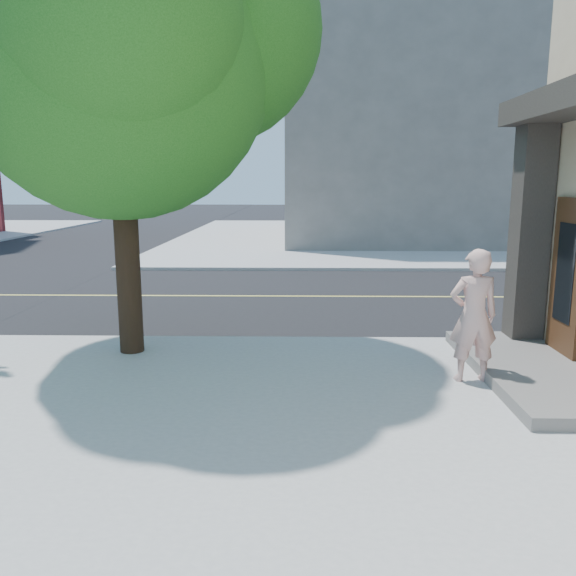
{
  "coord_description": "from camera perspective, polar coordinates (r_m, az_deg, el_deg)",
  "views": [
    {
      "loc": [
        5.63,
        -10.55,
        3.05
      ],
      "look_at": [
        5.44,
        -1.19,
        1.3
      ],
      "focal_mm": 35.23,
      "sensor_mm": 36.0,
      "label": 1
    }
  ],
  "objects": [
    {
      "name": "filler_ne",
      "position": [
        33.86,
        16.17,
        17.09
      ],
      "size": [
        18.0,
        16.0,
        14.0
      ],
      "primitive_type": "cube",
      "color": "slate",
      "rests_on": "sidewalk_ne"
    },
    {
      "name": "road_ew",
      "position": [
        16.35,
        -19.02,
        -0.73
      ],
      "size": [
        140.0,
        9.0,
        0.01
      ],
      "primitive_type": "cube",
      "color": "black",
      "rests_on": "ground"
    },
    {
      "name": "man_on_phone",
      "position": [
        8.77,
        18.21,
        -2.68
      ],
      "size": [
        0.75,
        0.52,
        1.99
      ],
      "primitive_type": "imported",
      "rotation": [
        0.0,
        0.0,
        3.2
      ],
      "color": "beige",
      "rests_on": "sidewalk_se"
    },
    {
      "name": "ground",
      "position": [
        12.34,
        -26.15,
        -4.83
      ],
      "size": [
        140.0,
        140.0,
        0.0
      ],
      "primitive_type": "plane",
      "color": "black",
      "rests_on": "ground"
    },
    {
      "name": "sidewalk_ne",
      "position": [
        33.14,
        14.92,
        5.05
      ],
      "size": [
        29.0,
        25.0,
        0.12
      ],
      "primitive_type": "cube",
      "color": "#A5A5A5",
      "rests_on": "ground"
    },
    {
      "name": "street_tree",
      "position": [
        10.28,
        -16.19,
        24.19
      ],
      "size": [
        6.32,
        5.75,
        8.39
      ],
      "rotation": [
        0.0,
        0.0,
        0.17
      ],
      "color": "black",
      "rests_on": "sidewalk_se"
    }
  ]
}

